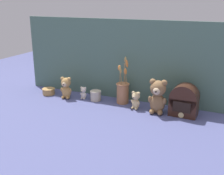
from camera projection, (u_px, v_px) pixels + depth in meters
ground_plane at (111, 105)px, 2.11m from camera, size 4.00×4.00×0.00m
backdrop_wall at (120, 60)px, 2.16m from camera, size 1.66×0.02×0.62m
teddy_bear_large at (158, 96)px, 1.92m from camera, size 0.13×0.12×0.24m
teddy_bear_medium at (66, 87)px, 2.22m from camera, size 0.10×0.09×0.18m
teddy_bear_small at (136, 100)px, 2.01m from camera, size 0.07×0.07×0.13m
teddy_bear_tiny at (83, 93)px, 2.22m from camera, size 0.05×0.05×0.10m
flower_vase at (123, 91)px, 2.12m from camera, size 0.10×0.10×0.35m
vintage_radio at (184, 101)px, 1.89m from camera, size 0.19×0.13×0.22m
decorative_tin_tall at (96, 96)px, 2.19m from camera, size 0.09×0.09×0.08m
decorative_tin_short at (49, 91)px, 2.33m from camera, size 0.11×0.11×0.05m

